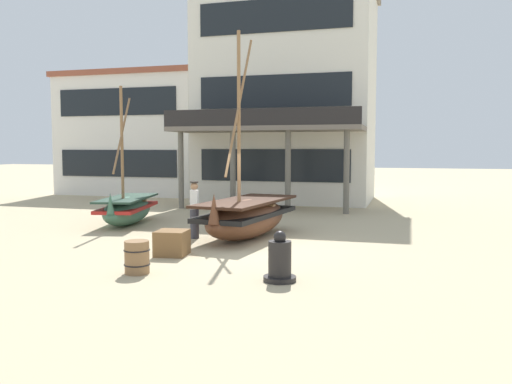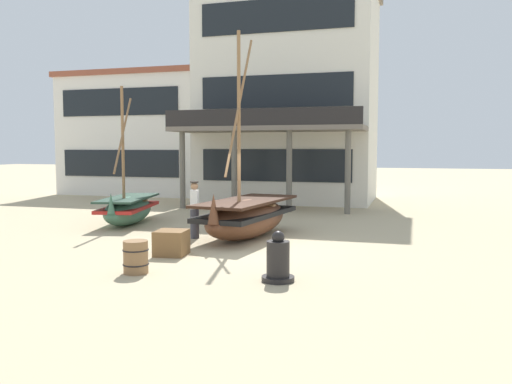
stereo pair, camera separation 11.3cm
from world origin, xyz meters
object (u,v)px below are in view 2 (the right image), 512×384
fishing_boat_centre_large (128,209)px  capstan_winch (278,261)px  fisherman_by_hull (195,210)px  cargo_crate (171,243)px  fishing_boat_near_left (247,216)px  harbor_building_annex (145,134)px  wooden_barrel (136,257)px  harbor_building_main (289,97)px

fishing_boat_centre_large → capstan_winch: (6.98, -6.15, -0.14)m
fisherman_by_hull → cargo_crate: bearing=-79.8°
fishing_boat_near_left → harbor_building_annex: 17.57m
capstan_winch → harbor_building_annex: bearing=125.2°
fishing_boat_near_left → fishing_boat_centre_large: bearing=163.5°
fishing_boat_centre_large → wooden_barrel: fishing_boat_centre_large is taller
wooden_barrel → cargo_crate: (-0.12, 1.96, -0.04)m
wooden_barrel → harbor_building_main: bearing=92.0°
fisherman_by_hull → harbor_building_main: 12.82m
fishing_boat_near_left → fisherman_by_hull: (-1.44, -0.53, 0.20)m
fishing_boat_centre_large → harbor_building_annex: size_ratio=0.54×
fisherman_by_hull → harbor_building_main: size_ratio=0.16×
harbor_building_annex → harbor_building_main: bearing=-12.6°
fishing_boat_near_left → wooden_barrel: bearing=-100.0°
fishing_boat_near_left → fisherman_by_hull: bearing=-159.7°
fisherman_by_hull → capstan_winch: 5.55m
wooden_barrel → cargo_crate: size_ratio=0.94×
fisherman_by_hull → fishing_boat_centre_large: bearing=149.8°
fishing_boat_near_left → fishing_boat_centre_large: (-4.81, 1.43, -0.09)m
wooden_barrel → harbor_building_main: size_ratio=0.07×
fishing_boat_near_left → wooden_barrel: fishing_boat_near_left is taller
cargo_crate → harbor_building_annex: (-9.76, 16.58, 3.18)m
capstan_winch → harbor_building_main: (-3.64, 16.23, 4.81)m
capstan_winch → fisherman_by_hull: bearing=130.8°
wooden_barrel → cargo_crate: wooden_barrel is taller
capstan_winch → wooden_barrel: (-3.05, -0.23, -0.05)m
fishing_boat_centre_large → capstan_winch: size_ratio=4.65×
fishing_boat_near_left → harbor_building_main: 12.48m
fishing_boat_centre_large → harbor_building_annex: 13.86m
fishing_boat_near_left → fishing_boat_centre_large: fishing_boat_near_left is taller
fisherman_by_hull → harbor_building_main: harbor_building_main is taller
fishing_boat_near_left → harbor_building_annex: bearing=128.4°
capstan_winch → wooden_barrel: bearing=-175.6°
fishing_boat_near_left → fisherman_by_hull: size_ratio=3.52×
fishing_boat_near_left → harbor_building_main: size_ratio=0.57×
fishing_boat_centre_large → harbor_building_main: size_ratio=0.45×
capstan_winch → cargo_crate: bearing=151.5°
cargo_crate → harbor_building_annex: bearing=120.5°
cargo_crate → harbor_building_main: (-0.47, 14.51, 4.91)m
fishing_boat_near_left → capstan_winch: size_ratio=5.84×
capstan_winch → cargo_crate: capstan_winch is taller
harbor_building_main → harbor_building_annex: harbor_building_main is taller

